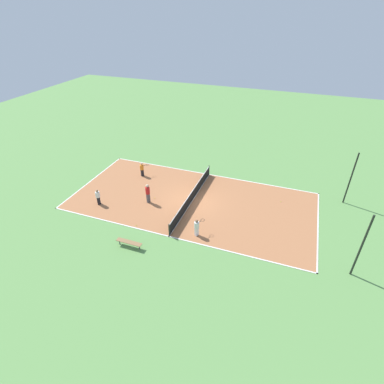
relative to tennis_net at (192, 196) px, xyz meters
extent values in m
plane|color=#60934C|center=(0.00, 0.00, -0.53)|extent=(80.00, 80.00, 0.00)
cube|color=#AD6B42|center=(0.00, 0.00, -0.52)|extent=(9.82, 20.33, 0.02)
cube|color=white|center=(-4.86, 0.00, -0.51)|extent=(0.10, 20.33, 0.00)
cube|color=white|center=(4.86, 0.00, -0.51)|extent=(0.10, 20.33, 0.00)
cube|color=white|center=(0.00, -10.12, -0.51)|extent=(9.82, 0.10, 0.00)
cube|color=white|center=(0.00, 10.12, -0.51)|extent=(9.82, 0.10, 0.00)
cube|color=white|center=(0.00, 0.00, -0.51)|extent=(9.82, 0.10, 0.00)
cylinder|color=black|center=(-4.76, 0.00, -0.01)|extent=(0.10, 0.10, 1.00)
cylinder|color=black|center=(4.76, 0.00, -0.01)|extent=(0.10, 0.10, 1.00)
cube|color=black|center=(0.00, 0.00, -0.03)|extent=(9.52, 0.03, 0.95)
cube|color=white|center=(0.00, 0.00, 0.41)|extent=(9.52, 0.04, 0.06)
cube|color=olive|center=(6.77, -2.13, -0.10)|extent=(0.36, 1.87, 0.04)
cylinder|color=#4C4C51|center=(6.77, -2.91, -0.33)|extent=(0.08, 0.08, 0.41)
cylinder|color=#4C4C51|center=(6.77, -1.34, -0.33)|extent=(0.08, 0.08, 0.41)
cube|color=white|center=(4.04, 1.83, -0.16)|extent=(0.31, 0.29, 0.69)
cylinder|color=silver|center=(4.04, 1.83, 0.42)|extent=(0.48, 0.48, 0.48)
sphere|color=brown|center=(4.04, 1.83, 0.77)|extent=(0.21, 0.21, 0.21)
cylinder|color=#262626|center=(3.75, 1.97, 0.54)|extent=(0.27, 0.15, 0.03)
torus|color=black|center=(3.50, 2.09, 0.54)|extent=(0.41, 0.41, 0.02)
cube|color=black|center=(-2.39, -5.99, -0.16)|extent=(0.32, 0.32, 0.69)
cylinder|color=orange|center=(-2.39, -5.99, 0.42)|extent=(0.51, 0.51, 0.48)
sphere|color=tan|center=(-2.39, -5.99, 0.77)|extent=(0.21, 0.21, 0.21)
cylinder|color=#262626|center=(-2.63, -5.78, 0.54)|extent=(0.23, 0.21, 0.03)
torus|color=black|center=(-2.83, -5.59, 0.54)|extent=(0.43, 0.43, 0.02)
cube|color=black|center=(3.12, -7.12, -0.16)|extent=(0.31, 0.32, 0.70)
cylinder|color=white|center=(3.12, -7.12, 0.44)|extent=(0.50, 0.50, 0.49)
sphere|color=#A87A56|center=(3.12, -7.12, 0.79)|extent=(0.21, 0.21, 0.21)
cube|color=#4C4C51|center=(1.47, -3.36, -0.07)|extent=(0.31, 0.28, 0.87)
cylinder|color=red|center=(1.47, -3.36, 0.67)|extent=(0.47, 0.47, 0.61)
sphere|color=beige|center=(1.47, -3.36, 1.11)|extent=(0.26, 0.26, 0.26)
sphere|color=#CCE033|center=(0.07, -0.11, -0.48)|extent=(0.07, 0.07, 0.07)
sphere|color=#CCE033|center=(-2.41, 7.13, -0.48)|extent=(0.07, 0.07, 0.07)
sphere|color=#CCE033|center=(0.76, -3.14, -0.48)|extent=(0.07, 0.07, 0.07)
sphere|color=#CCE033|center=(4.61, -2.81, -0.48)|extent=(0.07, 0.07, 0.07)
cylinder|color=black|center=(-4.18, 12.06, 1.76)|extent=(0.12, 0.12, 4.59)
cylinder|color=black|center=(4.18, 12.06, 1.76)|extent=(0.12, 0.12, 4.59)
camera|label=1|loc=(19.73, 7.22, 13.87)|focal=28.00mm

